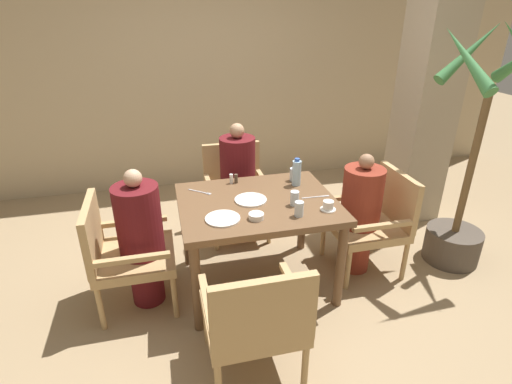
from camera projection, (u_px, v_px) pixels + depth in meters
ground_plane at (257, 282)px, 3.27m from camera, size 16.00×16.00×0.00m
wall_back at (212, 68)px, 4.61m from camera, size 8.00×0.06×2.80m
pillar_stone at (429, 87)px, 3.80m from camera, size 0.45×0.45×2.70m
dining_table at (257, 213)px, 3.00m from camera, size 1.16×0.92×0.74m
chair_left_side at (122, 250)px, 2.86m from camera, size 0.56×0.56×0.85m
diner_in_left_chair at (141, 238)px, 2.85m from camera, size 0.32×0.32×1.08m
chair_far_side at (235, 187)px, 3.85m from camera, size 0.56×0.56×0.85m
diner_in_far_chair at (238, 182)px, 3.68m from camera, size 0.32×0.32×1.13m
chair_right_side at (375, 218)px, 3.29m from camera, size 0.56×0.56×0.85m
diner_in_right_chair at (360, 213)px, 3.23m from camera, size 0.32×0.32×1.04m
chair_near_corner at (256, 317)px, 2.25m from camera, size 0.56×0.56×0.85m
potted_palm at (464, 195)px, 3.30m from camera, size 0.65×0.64×2.01m
plate_main_left at (251, 200)px, 2.96m from camera, size 0.24×0.24×0.01m
plate_main_right at (223, 219)px, 2.70m from camera, size 0.24×0.24×0.01m
teacup_with_saucer at (328, 206)px, 2.81m from camera, size 0.11×0.11×0.07m
bowl_small at (256, 216)px, 2.70m from camera, size 0.11×0.11×0.04m
water_bottle at (297, 173)px, 3.17m from camera, size 0.07×0.07×0.23m
glass_tall_near at (293, 174)px, 3.28m from camera, size 0.06×0.06×0.11m
glass_tall_mid at (299, 209)px, 2.72m from camera, size 0.06×0.06×0.11m
glass_tall_far at (295, 198)px, 2.87m from camera, size 0.06×0.06×0.11m
salt_shaker at (231, 179)px, 3.23m from camera, size 0.03×0.03×0.08m
pepper_shaker at (236, 179)px, 3.24m from camera, size 0.03×0.03×0.07m
fork_beside_plate at (202, 192)px, 3.09m from camera, size 0.17×0.14×0.00m
knife_beside_plate at (317, 197)px, 3.01m from camera, size 0.22×0.02×0.00m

